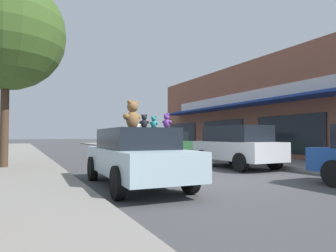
{
  "coord_description": "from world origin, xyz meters",
  "views": [
    {
      "loc": [
        -5.31,
        -7.07,
        1.31
      ],
      "look_at": [
        -1.02,
        1.59,
        1.64
      ],
      "focal_mm": 32.0,
      "sensor_mm": 36.0,
      "label": 1
    }
  ],
  "objects_px": {
    "plush_art_car": "(135,155)",
    "street_tree": "(6,33)",
    "parked_car_far_center": "(236,145)",
    "parked_car_far_right": "(167,144)",
    "teddy_bear_purple": "(167,121)",
    "teddy_bear_black": "(144,121)",
    "teddy_bear_giant": "(132,115)",
    "teddy_bear_teal": "(154,122)",
    "teddy_bear_white": "(137,125)",
    "teddy_bear_cream": "(144,126)"
  },
  "relations": [
    {
      "from": "plush_art_car",
      "to": "street_tree",
      "type": "bearing_deg",
      "value": 123.67
    },
    {
      "from": "parked_car_far_center",
      "to": "parked_car_far_right",
      "type": "bearing_deg",
      "value": 90.0
    },
    {
      "from": "parked_car_far_center",
      "to": "parked_car_far_right",
      "type": "distance_m",
      "value": 6.49
    },
    {
      "from": "teddy_bear_purple",
      "to": "teddy_bear_black",
      "type": "distance_m",
      "value": 0.56
    },
    {
      "from": "plush_art_car",
      "to": "teddy_bear_giant",
      "type": "relative_size",
      "value": 6.27
    },
    {
      "from": "teddy_bear_teal",
      "to": "teddy_bear_black",
      "type": "distance_m",
      "value": 0.66
    },
    {
      "from": "teddy_bear_teal",
      "to": "street_tree",
      "type": "bearing_deg",
      "value": -6.77
    },
    {
      "from": "teddy_bear_teal",
      "to": "teddy_bear_white",
      "type": "bearing_deg",
      "value": -33.94
    },
    {
      "from": "teddy_bear_teal",
      "to": "teddy_bear_black",
      "type": "relative_size",
      "value": 1.02
    },
    {
      "from": "teddy_bear_teal",
      "to": "parked_car_far_center",
      "type": "relative_size",
      "value": 0.09
    },
    {
      "from": "parked_car_far_right",
      "to": "street_tree",
      "type": "height_order",
      "value": "street_tree"
    },
    {
      "from": "teddy_bear_white",
      "to": "street_tree",
      "type": "bearing_deg",
      "value": -37.58
    },
    {
      "from": "parked_car_far_right",
      "to": "street_tree",
      "type": "relative_size",
      "value": 0.61
    },
    {
      "from": "teddy_bear_black",
      "to": "street_tree",
      "type": "distance_m",
      "value": 7.67
    },
    {
      "from": "parked_car_far_center",
      "to": "parked_car_far_right",
      "type": "height_order",
      "value": "parked_car_far_center"
    },
    {
      "from": "teddy_bear_purple",
      "to": "teddy_bear_black",
      "type": "height_order",
      "value": "teddy_bear_purple"
    },
    {
      "from": "teddy_bear_teal",
      "to": "street_tree",
      "type": "height_order",
      "value": "street_tree"
    },
    {
      "from": "plush_art_car",
      "to": "parked_car_far_right",
      "type": "bearing_deg",
      "value": 61.54
    },
    {
      "from": "teddy_bear_purple",
      "to": "teddy_bear_teal",
      "type": "xyz_separation_m",
      "value": [
        -0.06,
        0.65,
        -0.01
      ]
    },
    {
      "from": "plush_art_car",
      "to": "parked_car_far_right",
      "type": "relative_size",
      "value": 1.1
    },
    {
      "from": "teddy_bear_black",
      "to": "parked_car_far_center",
      "type": "relative_size",
      "value": 0.08
    },
    {
      "from": "teddy_bear_white",
      "to": "parked_car_far_right",
      "type": "distance_m",
      "value": 9.51
    },
    {
      "from": "parked_car_far_center",
      "to": "parked_car_far_right",
      "type": "xyz_separation_m",
      "value": [
        0.0,
        6.49,
        -0.09
      ]
    },
    {
      "from": "teddy_bear_giant",
      "to": "teddy_bear_teal",
      "type": "relative_size",
      "value": 2.23
    },
    {
      "from": "teddy_bear_teal",
      "to": "parked_car_far_center",
      "type": "distance_m",
      "value": 5.51
    },
    {
      "from": "teddy_bear_purple",
      "to": "teddy_bear_white",
      "type": "bearing_deg",
      "value": -24.96
    },
    {
      "from": "teddy_bear_white",
      "to": "parked_car_far_right",
      "type": "height_order",
      "value": "teddy_bear_white"
    },
    {
      "from": "teddy_bear_black",
      "to": "street_tree",
      "type": "xyz_separation_m",
      "value": [
        -3.25,
        5.96,
        3.56
      ]
    },
    {
      "from": "parked_car_far_right",
      "to": "teddy_bear_white",
      "type": "bearing_deg",
      "value": -121.47
    },
    {
      "from": "plush_art_car",
      "to": "teddy_bear_black",
      "type": "relative_size",
      "value": 14.3
    },
    {
      "from": "teddy_bear_black",
      "to": "teddy_bear_white",
      "type": "bearing_deg",
      "value": -85.48
    },
    {
      "from": "teddy_bear_white",
      "to": "teddy_bear_teal",
      "type": "bearing_deg",
      "value": 110.91
    },
    {
      "from": "teddy_bear_white",
      "to": "street_tree",
      "type": "xyz_separation_m",
      "value": [
        -3.6,
        4.54,
        3.58
      ]
    },
    {
      "from": "teddy_bear_giant",
      "to": "teddy_bear_black",
      "type": "height_order",
      "value": "teddy_bear_giant"
    },
    {
      "from": "teddy_bear_giant",
      "to": "teddy_bear_teal",
      "type": "height_order",
      "value": "teddy_bear_giant"
    },
    {
      "from": "teddy_bear_purple",
      "to": "teddy_bear_black",
      "type": "relative_size",
      "value": 1.07
    },
    {
      "from": "parked_car_far_center",
      "to": "street_tree",
      "type": "bearing_deg",
      "value": 160.99
    },
    {
      "from": "parked_car_far_right",
      "to": "street_tree",
      "type": "xyz_separation_m",
      "value": [
        -8.55,
        -3.54,
        4.39
      ]
    },
    {
      "from": "teddy_bear_teal",
      "to": "parked_car_far_right",
      "type": "xyz_separation_m",
      "value": [
        4.83,
        9.03,
        -0.84
      ]
    },
    {
      "from": "teddy_bear_purple",
      "to": "teddy_bear_teal",
      "type": "distance_m",
      "value": 0.65
    },
    {
      "from": "teddy_bear_teal",
      "to": "teddy_bear_black",
      "type": "height_order",
      "value": "teddy_bear_teal"
    },
    {
      "from": "teddy_bear_black",
      "to": "teddy_bear_cream",
      "type": "bearing_deg",
      "value": -93.53
    },
    {
      "from": "teddy_bear_black",
      "to": "parked_car_far_center",
      "type": "bearing_deg",
      "value": -132.06
    },
    {
      "from": "street_tree",
      "to": "teddy_bear_teal",
      "type": "bearing_deg",
      "value": -55.89
    },
    {
      "from": "teddy_bear_teal",
      "to": "parked_car_far_right",
      "type": "relative_size",
      "value": 0.08
    },
    {
      "from": "teddy_bear_giant",
      "to": "parked_car_far_right",
      "type": "bearing_deg",
      "value": -142.14
    },
    {
      "from": "teddy_bear_purple",
      "to": "parked_car_far_right",
      "type": "bearing_deg",
      "value": -57.59
    },
    {
      "from": "teddy_bear_cream",
      "to": "teddy_bear_black",
      "type": "distance_m",
      "value": 1.55
    },
    {
      "from": "teddy_bear_giant",
      "to": "teddy_bear_black",
      "type": "relative_size",
      "value": 2.28
    },
    {
      "from": "teddy_bear_purple",
      "to": "teddy_bear_white",
      "type": "height_order",
      "value": "teddy_bear_purple"
    }
  ]
}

